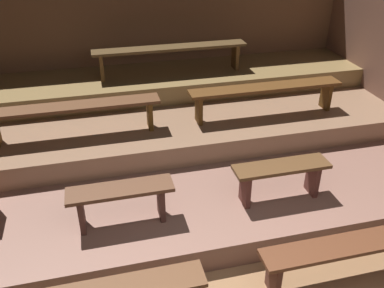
# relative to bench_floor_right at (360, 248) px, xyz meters

# --- Properties ---
(ground) EXTENTS (6.85, 5.49, 0.08)m
(ground) POSITION_rel_bench_floor_right_xyz_m (-1.18, 1.65, -0.37)
(ground) COLOR #8E6643
(wall_back) EXTENTS (6.85, 0.06, 2.37)m
(wall_back) POSITION_rel_bench_floor_right_xyz_m (-1.18, 4.03, 0.86)
(wall_back) COLOR brown
(wall_back) RESTS_ON ground
(platform_lower) EXTENTS (6.05, 3.65, 0.27)m
(platform_lower) POSITION_rel_bench_floor_right_xyz_m (-1.18, 2.17, -0.19)
(platform_lower) COLOR #845C4F
(platform_lower) RESTS_ON ground
(platform_middle) EXTENTS (6.05, 2.27, 0.27)m
(platform_middle) POSITION_rel_bench_floor_right_xyz_m (-1.18, 2.86, 0.08)
(platform_middle) COLOR #8C684F
(platform_middle) RESTS_ON platform_lower
(platform_upper) EXTENTS (6.05, 1.11, 0.27)m
(platform_upper) POSITION_rel_bench_floor_right_xyz_m (-1.18, 3.44, 0.35)
(platform_upper) COLOR olive
(platform_upper) RESTS_ON platform_middle
(bench_floor_right) EXTENTS (1.86, 0.27, 0.41)m
(bench_floor_right) POSITION_rel_bench_floor_right_xyz_m (0.00, 0.00, 0.00)
(bench_floor_right) COLOR brown
(bench_floor_right) RESTS_ON ground
(bench_lower_left) EXTENTS (0.99, 0.27, 0.41)m
(bench_lower_left) POSITION_rel_bench_floor_right_xyz_m (-1.99, 0.92, 0.24)
(bench_lower_left) COLOR brown
(bench_lower_left) RESTS_ON platform_lower
(bench_lower_right) EXTENTS (0.99, 0.27, 0.41)m
(bench_lower_right) POSITION_rel_bench_floor_right_xyz_m (-0.37, 0.92, 0.24)
(bench_lower_right) COLOR brown
(bench_lower_right) RESTS_ON platform_lower
(bench_middle_left) EXTENTS (2.01, 0.27, 0.41)m
(bench_middle_left) POSITION_rel_bench_floor_right_xyz_m (-2.38, 2.31, 0.55)
(bench_middle_left) COLOR brown
(bench_middle_left) RESTS_ON platform_middle
(bench_middle_right) EXTENTS (2.01, 0.27, 0.41)m
(bench_middle_right) POSITION_rel_bench_floor_right_xyz_m (0.02, 2.31, 0.55)
(bench_middle_right) COLOR #5A3618
(bench_middle_right) RESTS_ON platform_middle
(bench_upper_center) EXTENTS (2.20, 0.27, 0.41)m
(bench_upper_center) POSITION_rel_bench_floor_right_xyz_m (-1.00, 3.39, 0.82)
(bench_upper_center) COLOR brown
(bench_upper_center) RESTS_ON platform_upper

